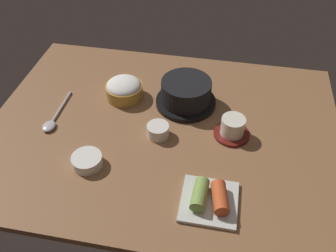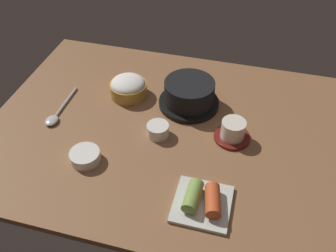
% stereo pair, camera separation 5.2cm
% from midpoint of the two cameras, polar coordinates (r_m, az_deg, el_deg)
% --- Properties ---
extents(dining_table, '(1.00, 0.76, 0.02)m').
position_cam_midpoint_polar(dining_table, '(1.05, -2.30, -0.75)').
color(dining_table, brown).
rests_on(dining_table, ground).
extents(stone_pot, '(0.18, 0.18, 0.08)m').
position_cam_midpoint_polar(stone_pot, '(1.10, 1.47, 5.11)').
color(stone_pot, black).
rests_on(stone_pot, dining_table).
extents(rice_bowl, '(0.11, 0.11, 0.06)m').
position_cam_midpoint_polar(rice_bowl, '(1.14, -8.18, 5.75)').
color(rice_bowl, '#B78C38').
rests_on(rice_bowl, dining_table).
extents(tea_cup_with_saucer, '(0.10, 0.10, 0.06)m').
position_cam_midpoint_polar(tea_cup_with_saucer, '(1.02, 8.58, -0.31)').
color(tea_cup_with_saucer, maroon).
rests_on(tea_cup_with_saucer, dining_table).
extents(banchan_cup_center, '(0.06, 0.06, 0.04)m').
position_cam_midpoint_polar(banchan_cup_center, '(1.01, -3.06, -0.70)').
color(banchan_cup_center, white).
rests_on(banchan_cup_center, dining_table).
extents(kimchi_plate, '(0.13, 0.13, 0.05)m').
position_cam_midpoint_polar(kimchi_plate, '(0.87, 4.73, -11.28)').
color(kimchi_plate, silver).
rests_on(kimchi_plate, dining_table).
extents(side_bowl_near, '(0.08, 0.08, 0.03)m').
position_cam_midpoint_polar(side_bowl_near, '(0.97, -14.05, -5.28)').
color(side_bowl_near, white).
rests_on(side_bowl_near, dining_table).
extents(spoon, '(0.04, 0.19, 0.01)m').
position_cam_midpoint_polar(spoon, '(1.12, -18.81, 0.83)').
color(spoon, '#B7B7BC').
rests_on(spoon, dining_table).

